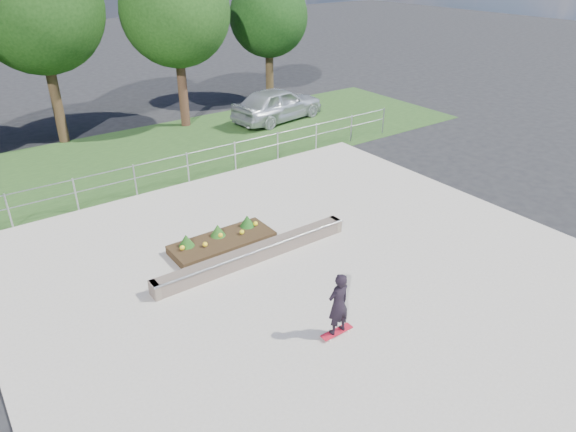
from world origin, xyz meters
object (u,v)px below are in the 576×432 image
at_px(planter_bed, 222,240).
at_px(skateboarder, 338,304).
at_px(grind_ledge, 255,254).
at_px(parked_car, 278,104).

height_order(planter_bed, skateboarder, skateboarder).
distance_m(grind_ledge, skateboarder, 3.74).
xyz_separation_m(grind_ledge, planter_bed, (-0.37, 1.20, -0.02)).
xyz_separation_m(skateboarder, parked_car, (8.25, 14.21, -0.05)).
distance_m(skateboarder, parked_car, 16.43).
bearing_deg(skateboarder, parked_car, 59.87).
distance_m(grind_ledge, parked_car, 13.28).
distance_m(grind_ledge, planter_bed, 1.26).
bearing_deg(grind_ledge, skateboarder, -92.76).
relative_size(grind_ledge, planter_bed, 2.00).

